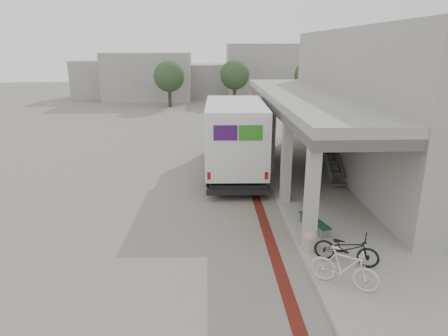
{
  "coord_description": "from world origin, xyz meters",
  "views": [
    {
      "loc": [
        -1.02,
        -14.68,
        6.18
      ],
      "look_at": [
        -0.4,
        0.32,
        1.6
      ],
      "focal_mm": 32.0,
      "sensor_mm": 36.0,
      "label": 1
    }
  ],
  "objects_px": {
    "bench": "(314,222)",
    "bicycle_cream": "(345,268)",
    "fedex_truck": "(234,134)",
    "utility_cabinet": "(329,163)",
    "bicycle_black": "(346,248)"
  },
  "relations": [
    {
      "from": "bicycle_black",
      "to": "bicycle_cream",
      "type": "distance_m",
      "value": 1.23
    },
    {
      "from": "fedex_truck",
      "to": "bicycle_cream",
      "type": "distance_m",
      "value": 10.88
    },
    {
      "from": "bicycle_black",
      "to": "bicycle_cream",
      "type": "relative_size",
      "value": 1.02
    },
    {
      "from": "fedex_truck",
      "to": "bench",
      "type": "height_order",
      "value": "fedex_truck"
    },
    {
      "from": "fedex_truck",
      "to": "bicycle_cream",
      "type": "relative_size",
      "value": 4.81
    },
    {
      "from": "fedex_truck",
      "to": "bicycle_cream",
      "type": "xyz_separation_m",
      "value": [
        2.2,
        -10.58,
        -1.29
      ]
    },
    {
      "from": "bench",
      "to": "bicycle_black",
      "type": "bearing_deg",
      "value": -97.67
    },
    {
      "from": "utility_cabinet",
      "to": "bicycle_black",
      "type": "distance_m",
      "value": 8.88
    },
    {
      "from": "fedex_truck",
      "to": "utility_cabinet",
      "type": "relative_size",
      "value": 8.4
    },
    {
      "from": "fedex_truck",
      "to": "utility_cabinet",
      "type": "bearing_deg",
      "value": -8.03
    },
    {
      "from": "bench",
      "to": "bicycle_cream",
      "type": "height_order",
      "value": "bicycle_cream"
    },
    {
      "from": "utility_cabinet",
      "to": "bicycle_black",
      "type": "xyz_separation_m",
      "value": [
        -2.06,
        -8.64,
        -0.03
      ]
    },
    {
      "from": "fedex_truck",
      "to": "bicycle_cream",
      "type": "bearing_deg",
      "value": -76.64
    },
    {
      "from": "bicycle_cream",
      "to": "fedex_truck",
      "type": "bearing_deg",
      "value": 44.41
    },
    {
      "from": "bench",
      "to": "utility_cabinet",
      "type": "distance_m",
      "value": 6.85
    }
  ]
}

